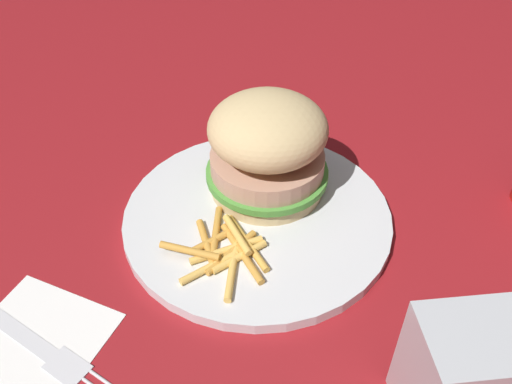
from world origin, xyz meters
name	(u,v)px	position (x,y,z in m)	size (l,w,h in m)	color
ground_plane	(263,224)	(0.00, 0.00, 0.00)	(1.60, 1.60, 0.00)	maroon
plate	(256,218)	(0.00, -0.01, 0.01)	(0.27, 0.27, 0.01)	silver
sandwich	(267,147)	(-0.04, -0.02, 0.07)	(0.13, 0.13, 0.11)	tan
fries_pile	(226,250)	(0.06, 0.00, 0.02)	(0.10, 0.10, 0.01)	#E5B251
napkin	(33,343)	(0.23, -0.08, 0.00)	(0.11, 0.11, 0.00)	white
fork	(34,342)	(0.23, -0.08, 0.00)	(0.02, 0.17, 0.00)	silver
napkin_dispenser	(473,376)	(0.08, 0.23, 0.05)	(0.09, 0.06, 0.10)	#B7BABF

